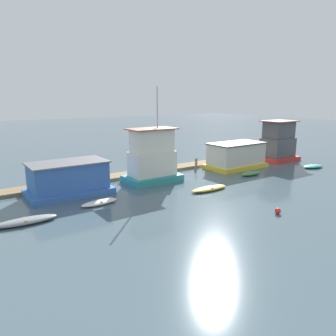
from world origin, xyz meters
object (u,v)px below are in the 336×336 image
at_px(houseboat_teal, 152,159).
at_px(dinghy_yellow, 209,188).
at_px(mooring_post_near_left, 158,168).
at_px(houseboat_blue, 69,179).
at_px(dinghy_white, 99,202).
at_px(houseboat_red, 278,143).
at_px(buoy_red, 278,211).
at_px(dinghy_grey, 25,221).
at_px(houseboat_yellow, 236,156).
at_px(dinghy_green, 251,173).
at_px(mooring_post_near_right, 196,163).
at_px(dinghy_teal, 313,166).

distance_m(houseboat_teal, dinghy_yellow, 6.61).
bearing_deg(houseboat_teal, mooring_post_near_left, 45.13).
height_order(houseboat_blue, mooring_post_near_left, houseboat_blue).
xyz_separation_m(dinghy_white, dinghy_yellow, (9.92, -1.95, 0.00)).
height_order(houseboat_red, mooring_post_near_left, houseboat_red).
distance_m(houseboat_red, buoy_red, 21.92).
distance_m(dinghy_yellow, mooring_post_near_left, 7.83).
bearing_deg(dinghy_grey, houseboat_teal, 19.78).
xyz_separation_m(houseboat_red, dinghy_grey, (-33.02, -4.82, -2.16)).
bearing_deg(houseboat_yellow, dinghy_grey, -169.64).
xyz_separation_m(dinghy_grey, dinghy_green, (23.37, 0.90, -0.01)).
xyz_separation_m(dinghy_grey, mooring_post_near_right, (20.54, 6.82, 0.43)).
bearing_deg(dinghy_green, houseboat_blue, 167.42).
bearing_deg(dinghy_white, dinghy_teal, -3.79).
distance_m(houseboat_blue, houseboat_teal, 8.45).
bearing_deg(dinghy_teal, dinghy_white, 176.21).
bearing_deg(houseboat_blue, mooring_post_near_right, 6.31).
xyz_separation_m(houseboat_blue, dinghy_grey, (-4.68, -5.07, -1.18)).
distance_m(houseboat_teal, dinghy_grey, 14.05).
xyz_separation_m(dinghy_green, mooring_post_near_left, (-8.20, 5.92, 0.54)).
relative_size(houseboat_yellow, dinghy_white, 2.30).
bearing_deg(buoy_red, dinghy_green, 50.72).
bearing_deg(dinghy_white, houseboat_blue, 104.65).
height_order(dinghy_white, dinghy_yellow, dinghy_yellow).
xyz_separation_m(houseboat_red, mooring_post_near_left, (-17.84, 2.01, -1.63)).
relative_size(houseboat_teal, dinghy_white, 3.01).
bearing_deg(mooring_post_near_left, dinghy_grey, -155.80).
xyz_separation_m(houseboat_teal, dinghy_grey, (-13.06, -4.70, -2.13)).
bearing_deg(dinghy_green, mooring_post_near_right, 115.55).
bearing_deg(mooring_post_near_right, houseboat_red, -9.13).
bearing_deg(mooring_post_near_left, houseboat_yellow, -13.27).
bearing_deg(mooring_post_near_left, houseboat_red, -6.42).
bearing_deg(dinghy_yellow, dinghy_green, 13.66).
height_order(dinghy_green, mooring_post_near_right, mooring_post_near_right).
bearing_deg(houseboat_teal, houseboat_blue, 177.48).
distance_m(dinghy_white, dinghy_teal, 26.87).
xyz_separation_m(houseboat_teal, mooring_post_near_right, (7.48, 2.12, -1.70)).
bearing_deg(mooring_post_near_left, houseboat_blue, -170.52).
bearing_deg(houseboat_red, dinghy_green, -157.90).
relative_size(houseboat_teal, buoy_red, 20.98).
height_order(houseboat_teal, dinghy_yellow, houseboat_teal).
bearing_deg(mooring_post_near_left, mooring_post_near_right, 0.00).
distance_m(dinghy_grey, buoy_red, 17.85).
bearing_deg(houseboat_red, houseboat_yellow, -178.09).
distance_m(dinghy_grey, dinghy_green, 23.39).
xyz_separation_m(houseboat_yellow, buoy_red, (-9.13, -13.01, -1.26)).
relative_size(dinghy_green, mooring_post_near_left, 1.86).
distance_m(houseboat_yellow, mooring_post_near_right, 4.94).
relative_size(mooring_post_near_right, mooring_post_near_left, 0.87).
height_order(dinghy_yellow, dinghy_green, dinghy_green).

